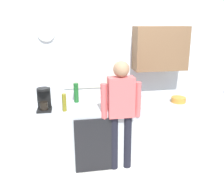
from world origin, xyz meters
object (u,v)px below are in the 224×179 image
bottle_amber_beer (136,94)px  bottle_olive_oil (64,102)px  bottle_red_vinegar (139,92)px  bottle_green_wine (76,93)px  coffee_maker (44,100)px  cup_white_mug (85,106)px  person_at_sink (121,107)px  bottle_clear_soda (110,91)px  mixing_bowl (178,100)px  dish_soap (136,102)px

bottle_amber_beer → bottle_olive_oil: bottle_olive_oil is taller
bottle_red_vinegar → bottle_green_wine: 1.00m
bottle_amber_beer → coffee_maker: bearing=-173.1°
cup_white_mug → person_at_sink: size_ratio=0.06×
bottle_clear_soda → person_at_sink: 0.55m
bottle_amber_beer → bottle_clear_soda: (-0.38, 0.17, 0.02)m
mixing_bowl → bottle_green_wine: bearing=169.6°
coffee_maker → bottle_green_wine: (0.45, 0.29, 0.00)m
dish_soap → bottle_clear_soda: bearing=127.4°
bottle_green_wine → person_at_sink: 0.78m
mixing_bowl → bottle_clear_soda: bearing=161.9°
coffee_maker → bottle_olive_oil: 0.29m
bottle_red_vinegar → cup_white_mug: size_ratio=2.32×
coffee_maker → bottle_olive_oil: bearing=-16.5°
bottle_amber_beer → mixing_bowl: 0.67m
mixing_bowl → dish_soap: 0.71m
cup_white_mug → dish_soap: size_ratio=0.53×
bottle_green_wine → mixing_bowl: size_ratio=1.36×
bottle_amber_beer → mixing_bowl: size_ratio=1.05×
bottle_olive_oil → person_at_sink: (0.78, -0.12, -0.08)m
bottle_green_wine → mixing_bowl: 1.59m
bottle_amber_beer → bottle_olive_oil: (-1.09, -0.25, 0.01)m
bottle_olive_oil → cup_white_mug: size_ratio=2.63×
bottle_green_wine → dish_soap: bearing=-23.6°
bottle_amber_beer → person_at_sink: 0.49m
bottle_red_vinegar → mixing_bowl: (0.56, -0.28, -0.07)m
bottle_amber_beer → bottle_red_vinegar: bearing=53.0°
coffee_maker → mixing_bowl: 2.01m
bottle_clear_soda → cup_white_mug: (-0.42, -0.38, -0.09)m
dish_soap → person_at_sink: (-0.25, -0.12, -0.03)m
bottle_olive_oil → cup_white_mug: bottle_olive_oil is taller
bottle_olive_oil → bottle_red_vinegar: bearing=17.0°
bottle_amber_beer → person_at_sink: person_at_sink is taller
person_at_sink → bottle_amber_beer: bearing=45.6°
bottle_olive_oil → person_at_sink: size_ratio=0.16×
cup_white_mug → person_at_sink: bearing=-17.4°
dish_soap → person_at_sink: bearing=-154.6°
person_at_sink → bottle_red_vinegar: bearing=46.4°
bottle_olive_oil → bottle_red_vinegar: (1.17, 0.36, -0.01)m
bottle_amber_beer → mixing_bowl: bottle_amber_beer is taller
bottle_amber_beer → bottle_red_vinegar: bottle_amber_beer is taller
bottle_red_vinegar → mixing_bowl: bearing=-26.4°
bottle_olive_oil → bottle_green_wine: (0.18, 0.37, 0.03)m
mixing_bowl → person_at_sink: (-0.96, -0.20, 0.01)m
bottle_red_vinegar → dish_soap: 0.39m
bottle_clear_soda → cup_white_mug: 0.58m
bottle_clear_soda → mixing_bowl: size_ratio=1.27×
bottle_clear_soda → dish_soap: bottle_clear_soda is taller
bottle_amber_beer → bottle_green_wine: (-0.91, 0.12, 0.03)m
cup_white_mug → bottle_red_vinegar: bearing=20.1°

